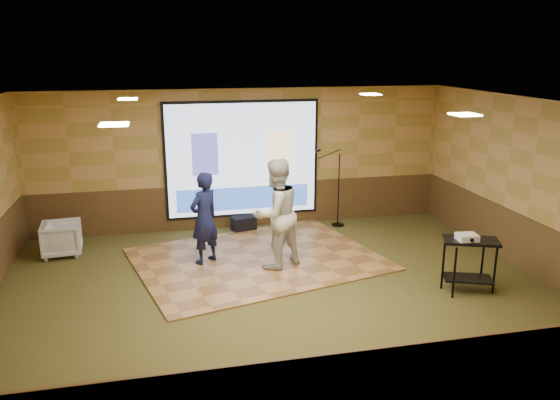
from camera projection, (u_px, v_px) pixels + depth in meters
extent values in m
plane|color=#2B3819|center=(276.00, 291.00, 8.86)|extent=(9.00, 9.00, 0.00)
cube|color=tan|center=(242.00, 159.00, 11.74)|extent=(9.00, 0.04, 3.00)
cube|color=tan|center=(353.00, 301.00, 5.16)|extent=(9.00, 0.04, 3.00)
cube|color=tan|center=(531.00, 187.00, 9.39)|extent=(0.04, 7.00, 3.00)
cube|color=silver|center=(276.00, 105.00, 8.05)|extent=(9.00, 7.00, 0.04)
cube|color=#4C3719|center=(243.00, 205.00, 12.00)|extent=(9.00, 0.04, 0.95)
cube|color=#4C3719|center=(349.00, 393.00, 5.46)|extent=(9.00, 0.04, 0.95)
cube|color=#4C3719|center=(523.00, 243.00, 9.66)|extent=(0.04, 7.00, 0.95)
cube|color=black|center=(242.00, 159.00, 11.70)|extent=(3.32, 0.03, 2.52)
cube|color=#C9D9FF|center=(243.00, 160.00, 11.67)|extent=(3.20, 0.02, 2.40)
cube|color=#41458F|center=(205.00, 154.00, 11.45)|extent=(0.55, 0.01, 0.90)
cube|color=#E7CB86|center=(279.00, 151.00, 11.78)|extent=(0.55, 0.01, 0.90)
cube|color=#2E57AF|center=(243.00, 198.00, 11.88)|extent=(2.88, 0.01, 0.50)
cube|color=beige|center=(128.00, 99.00, 9.29)|extent=(0.32, 0.32, 0.02)
cube|color=beige|center=(371.00, 94.00, 10.21)|extent=(0.32, 0.32, 0.02)
cube|color=beige|center=(114.00, 124.00, 6.19)|extent=(0.32, 0.32, 0.02)
cube|color=beige|center=(465.00, 115.00, 7.10)|extent=(0.32, 0.32, 0.02)
cube|color=#A8753D|center=(258.00, 259.00, 10.15)|extent=(4.97, 4.22, 0.03)
imported|color=#121639|center=(204.00, 218.00, 9.76)|extent=(0.73, 0.69, 1.68)
imported|color=beige|center=(276.00, 214.00, 9.53)|extent=(1.18, 1.09, 1.96)
cylinder|color=black|center=(454.00, 273.00, 8.51)|extent=(0.04, 0.04, 0.84)
cylinder|color=black|center=(495.00, 269.00, 8.66)|extent=(0.04, 0.04, 0.84)
cylinder|color=black|center=(443.00, 264.00, 8.84)|extent=(0.04, 0.04, 0.84)
cylinder|color=black|center=(482.00, 261.00, 8.99)|extent=(0.04, 0.04, 0.84)
cube|color=black|center=(471.00, 241.00, 8.63)|extent=(0.84, 0.44, 0.04)
cube|color=black|center=(468.00, 278.00, 8.80)|extent=(0.75, 0.40, 0.03)
cube|color=white|center=(467.00, 237.00, 8.57)|extent=(0.33, 0.28, 0.10)
cylinder|color=black|center=(338.00, 225.00, 12.14)|extent=(0.28, 0.28, 0.02)
cylinder|color=black|center=(339.00, 190.00, 11.93)|extent=(0.02, 0.02, 1.62)
cylinder|color=black|center=(329.00, 154.00, 11.66)|extent=(0.51, 0.02, 0.20)
cylinder|color=black|center=(318.00, 151.00, 11.59)|extent=(0.12, 0.05, 0.08)
imported|color=gray|center=(62.00, 239.00, 10.32)|extent=(0.76, 0.75, 0.65)
cube|color=black|center=(244.00, 224.00, 11.77)|extent=(0.55, 0.42, 0.31)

